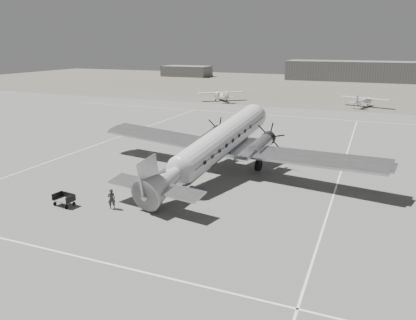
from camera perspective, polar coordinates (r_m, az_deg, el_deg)
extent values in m
plane|color=slate|center=(36.76, -2.14, -3.82)|extent=(260.00, 260.00, 0.00)
cube|color=white|center=(25.85, -15.48, -13.50)|extent=(60.00, 0.15, 0.01)
cube|color=white|center=(33.89, 16.78, -6.29)|extent=(0.15, 80.00, 0.01)
cube|color=white|center=(54.07, -15.23, 2.15)|extent=(0.15, 60.00, 0.01)
cube|color=white|center=(73.91, 10.89, 6.07)|extent=(90.00, 0.15, 0.01)
cube|color=#5E5B4F|center=(127.84, 16.07, 9.88)|extent=(260.00, 90.00, 0.01)
cube|color=slate|center=(151.99, 19.23, 11.65)|extent=(42.00, 14.00, 6.00)
cube|color=#5F5F5F|center=(151.82, 19.35, 12.89)|extent=(42.00, 14.00, 0.60)
cube|color=#5F5F5F|center=(162.38, -3.01, 12.38)|extent=(18.00, 10.00, 4.00)
imported|color=#2A2A2A|center=(32.70, -13.43, -5.33)|extent=(0.71, 0.70, 1.64)
imported|color=#A8A8A6|center=(35.61, -8.60, -3.41)|extent=(0.60, 0.75, 1.47)
imported|color=silver|center=(37.30, -6.30, -2.42)|extent=(0.57, 0.78, 1.47)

